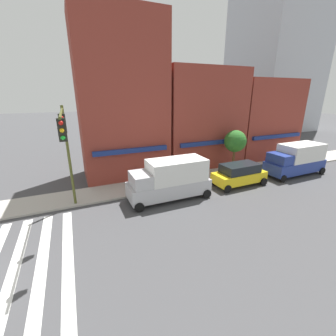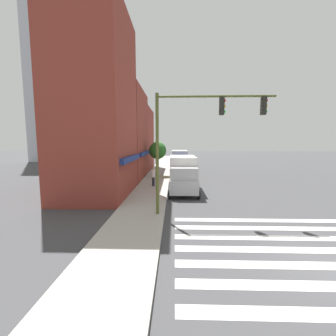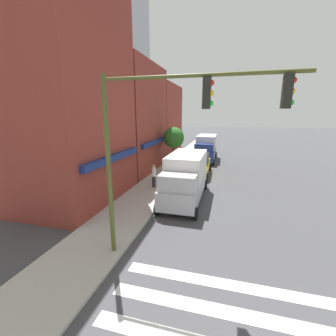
% 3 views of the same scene
% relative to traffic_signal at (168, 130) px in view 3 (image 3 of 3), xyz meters
% --- Properties ---
extents(storefront_row, '(25.12, 5.30, 14.16)m').
position_rel_traffic_signal_xyz_m(storefront_row, '(12.49, 7.40, 0.64)').
color(storefront_row, maroon).
rests_on(storefront_row, ground_plane).
extents(tower_distant, '(15.00, 14.79, 48.73)m').
position_rel_traffic_signal_xyz_m(tower_distant, '(41.86, 25.30, 19.26)').
color(tower_distant, '#B2B7C1').
rests_on(tower_distant, ground_plane).
extents(traffic_signal, '(0.32, 6.56, 6.98)m').
position_rel_traffic_signal_xyz_m(traffic_signal, '(0.00, 0.00, 0.00)').
color(traffic_signal, '#474C1E').
rests_on(traffic_signal, ground_plane).
extents(box_truck_silver, '(6.20, 2.42, 3.04)m').
position_rel_traffic_signal_xyz_m(box_truck_silver, '(6.72, 0.61, -3.51)').
color(box_truck_silver, '#B7B7BC').
rests_on(box_truck_silver, ground_plane).
extents(suv_yellow, '(4.74, 2.12, 1.94)m').
position_rel_traffic_signal_xyz_m(suv_yellow, '(13.32, 0.61, -4.07)').
color(suv_yellow, yellow).
rests_on(suv_yellow, ground_plane).
extents(box_truck_blue, '(6.23, 2.42, 3.04)m').
position_rel_traffic_signal_xyz_m(box_truck_blue, '(20.23, 0.61, -3.51)').
color(box_truck_blue, navy).
rests_on(box_truck_blue, ground_plane).
extents(pedestrian_white_shirt, '(0.32, 0.32, 1.77)m').
position_rel_traffic_signal_xyz_m(pedestrian_white_shirt, '(8.21, 3.32, -4.03)').
color(pedestrian_white_shirt, '#23232D').
rests_on(pedestrian_white_shirt, sidewalk_left).
extents(street_tree, '(2.13, 2.13, 4.18)m').
position_rel_traffic_signal_xyz_m(street_tree, '(14.90, 3.41, -1.86)').
color(street_tree, brown).
rests_on(street_tree, sidewalk_left).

